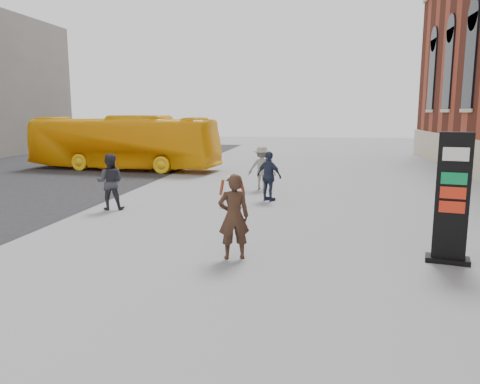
% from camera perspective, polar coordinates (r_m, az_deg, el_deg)
% --- Properties ---
extents(ground, '(100.00, 100.00, 0.00)m').
position_cam_1_polar(ground, '(9.92, -4.00, -8.29)').
color(ground, '#9E9EA3').
extents(info_pylon, '(0.93, 0.60, 2.68)m').
position_cam_1_polar(info_pylon, '(10.38, 24.43, -0.73)').
color(info_pylon, black).
rests_on(info_pylon, ground).
extents(woman, '(0.82, 0.78, 1.81)m').
position_cam_1_polar(woman, '(9.79, -0.78, -2.87)').
color(woman, '#372017').
rests_on(woman, ground).
extents(bus, '(10.64, 3.58, 2.91)m').
position_cam_1_polar(bus, '(26.04, -14.05, 5.86)').
color(bus, yellow).
rests_on(bus, road).
extents(pedestrian_a, '(0.99, 0.85, 1.78)m').
position_cam_1_polar(pedestrian_a, '(15.36, -15.56, 1.21)').
color(pedestrian_a, '#303038').
rests_on(pedestrian_a, ground).
extents(pedestrian_b, '(1.15, 0.69, 1.74)m').
position_cam_1_polar(pedestrian_b, '(18.74, 2.68, 2.97)').
color(pedestrian_b, gray).
rests_on(pedestrian_b, ground).
extents(pedestrian_c, '(1.08, 0.88, 1.73)m').
position_cam_1_polar(pedestrian_c, '(16.27, 3.57, 1.91)').
color(pedestrian_c, '#283046').
rests_on(pedestrian_c, ground).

